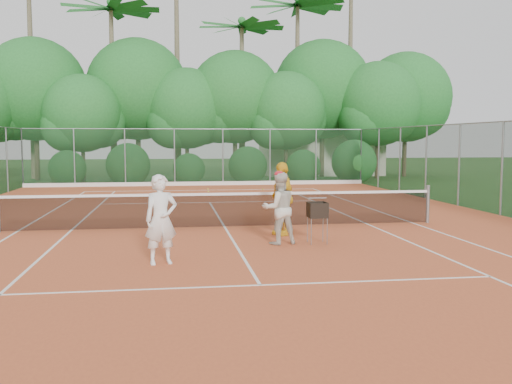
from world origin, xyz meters
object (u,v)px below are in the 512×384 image
at_px(player_white, 161,219).
at_px(ball_hopper, 317,211).
at_px(player_yellow, 282,199).
at_px(player_center_grp, 279,208).

bearing_deg(player_white, ball_hopper, 10.55).
xyz_separation_m(player_yellow, ball_hopper, (0.59, -1.30, -0.16)).
distance_m(player_center_grp, player_yellow, 1.29).
distance_m(player_center_grp, ball_hopper, 0.90).
relative_size(player_white, ball_hopper, 1.81).
bearing_deg(player_center_grp, ball_hopper, -2.93).
bearing_deg(ball_hopper, player_yellow, 118.08).
bearing_deg(player_white, player_yellow, 30.21).
bearing_deg(player_center_grp, player_white, -146.43).
xyz_separation_m(player_white, player_yellow, (2.97, 3.01, 0.05)).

